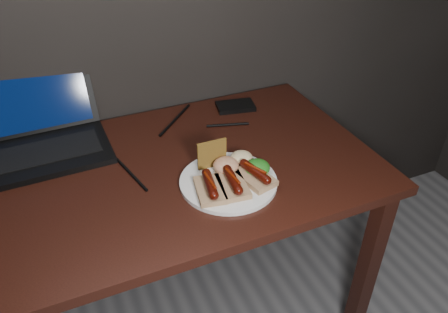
% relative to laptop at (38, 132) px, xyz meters
% --- Properties ---
extents(desk, '(1.40, 0.70, 0.75)m').
position_rel_laptop_xyz_m(desk, '(0.22, -0.26, -0.14)').
color(desk, black).
rests_on(desk, ground).
extents(laptop, '(0.39, 0.34, 0.25)m').
position_rel_laptop_xyz_m(laptop, '(0.00, 0.00, 0.00)').
color(laptop, black).
rests_on(laptop, desk).
extents(hard_drive, '(0.14, 0.10, 0.02)m').
position_rel_laptop_xyz_m(hard_drive, '(0.65, -0.01, -0.05)').
color(hard_drive, black).
rests_on(hard_drive, desk).
extents(desk_cables, '(0.90, 0.41, 0.01)m').
position_rel_laptop_xyz_m(desk_cables, '(0.23, -0.12, -0.05)').
color(desk_cables, black).
rests_on(desk_cables, desk).
extents(plate, '(0.33, 0.33, 0.01)m').
position_rel_laptop_xyz_m(plate, '(0.45, -0.39, -0.05)').
color(plate, white).
rests_on(plate, desk).
extents(bread_sausage_left, '(0.09, 0.13, 0.04)m').
position_rel_laptop_xyz_m(bread_sausage_left, '(0.39, -0.42, -0.03)').
color(bread_sausage_left, tan).
rests_on(bread_sausage_left, plate).
extents(bread_sausage_center, '(0.08, 0.12, 0.04)m').
position_rel_laptop_xyz_m(bread_sausage_center, '(0.45, -0.43, -0.03)').
color(bread_sausage_center, tan).
rests_on(bread_sausage_center, plate).
extents(bread_sausage_right, '(0.09, 0.13, 0.04)m').
position_rel_laptop_xyz_m(bread_sausage_right, '(0.52, -0.42, -0.03)').
color(bread_sausage_right, tan).
rests_on(bread_sausage_right, plate).
extents(crispbread, '(0.08, 0.01, 0.08)m').
position_rel_laptop_xyz_m(crispbread, '(0.43, -0.32, -0.00)').
color(crispbread, olive).
rests_on(crispbread, plate).
extents(salad_greens, '(0.07, 0.07, 0.04)m').
position_rel_laptop_xyz_m(salad_greens, '(0.54, -0.39, -0.02)').
color(salad_greens, '#1C6213').
rests_on(salad_greens, plate).
extents(salsa_mound, '(0.07, 0.07, 0.04)m').
position_rel_laptop_xyz_m(salsa_mound, '(0.46, -0.35, -0.02)').
color(salsa_mound, '#A62210').
rests_on(salsa_mound, plate).
extents(coleslaw_mound, '(0.06, 0.06, 0.04)m').
position_rel_laptop_xyz_m(coleslaw_mound, '(0.52, -0.33, -0.03)').
color(coleslaw_mound, '#EDE8CD').
rests_on(coleslaw_mound, plate).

